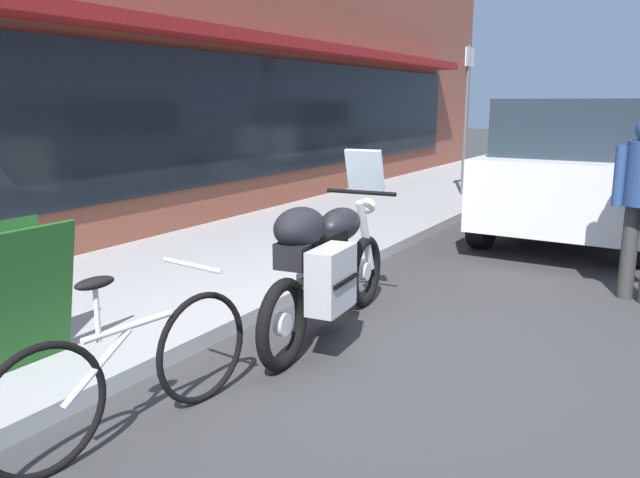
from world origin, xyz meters
The scene contains 9 objects.
ground_plane centered at (0.00, 0.00, 0.00)m, with size 80.00×80.00×0.00m, color #353535.
storefront_building centered at (5.44, 4.11, 3.21)m, with size 18.89×0.90×6.56m.
sidewalk_curb centered at (9.00, 2.55, 0.06)m, with size 30.00×2.82×0.12m.
touring_motorcycle centered at (0.22, 0.46, 0.60)m, with size 2.16×0.78×1.40m.
parked_bicycle centered at (-1.56, 0.66, 0.37)m, with size 1.68×0.48×0.93m.
parked_minivan centered at (5.30, -0.67, 0.96)m, with size 4.56×2.27×1.82m.
sandwich_board_sign centered at (-1.37, 1.80, 0.58)m, with size 0.55×0.41×0.91m.
parking_sign_pole centered at (7.55, 1.74, 1.67)m, with size 0.44×0.07×2.64m.
parked_car_down_block centered at (12.81, -0.52, 0.94)m, with size 4.51×2.18×1.79m.
Camera 1 is at (-3.82, -1.82, 1.78)m, focal length 35.82 mm.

